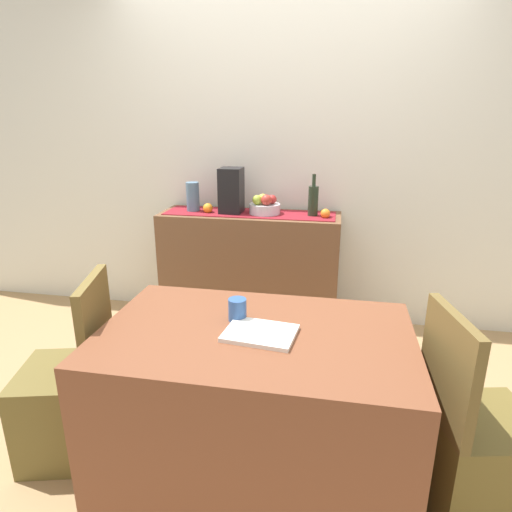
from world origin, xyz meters
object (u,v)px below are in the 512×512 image
Objects in this scene: open_book at (260,333)px; coffee_cup at (237,310)px; sideboard_console at (250,271)px; wine_bottle at (313,200)px; ceramic_vase at (193,197)px; dining_table at (255,407)px; chair_near_window at (70,403)px; chair_by_corner at (474,456)px; fruit_bowl at (265,209)px; coffee_maker at (231,191)px.

coffee_cup reaches higher than open_book.
wine_bottle is at bearing -0.00° from sideboard_console.
ceramic_vase is at bearing 180.00° from wine_bottle.
open_book is (0.03, -0.03, 0.38)m from dining_table.
open_book is 0.17m from coffee_cup.
chair_near_window is 1.81m from chair_by_corner.
open_book is at bearing -1.98° from chair_near_window.
fruit_bowl is 0.25× the size of chair_near_window.
wine_bottle is at bearing -0.00° from ceramic_vase.
wine_bottle is 0.89m from ceramic_vase.
coffee_cup is at bearing 142.48° from open_book.
open_book is 1.05m from chair_near_window.
coffee_maker reaches higher than sideboard_console.
coffee_cup is (-0.12, 0.12, 0.04)m from open_book.
ceramic_vase is at bearing 180.00° from fruit_bowl.
chair_by_corner is at bearing -53.25° from fruit_bowl.
ceramic_vase is 1.80m from dining_table.
coffee_cup is at bearing -80.64° from sideboard_console.
coffee_maker reaches higher than coffee_cup.
coffee_cup is 0.11× the size of chair_near_window.
wine_bottle is 1.97m from chair_near_window.
dining_table is 0.38m from open_book.
wine_bottle is at bearing 117.28° from chair_by_corner.
fruit_bowl is 0.75× the size of wine_bottle.
ceramic_vase is (-0.43, 0.00, 0.56)m from sideboard_console.
wine_bottle reaches higher than ceramic_vase.
sideboard_console is 0.63m from coffee_maker.
dining_table is (-0.13, -1.50, -0.64)m from wine_bottle.
chair_near_window is (-0.15, -1.50, -0.74)m from ceramic_vase.
chair_near_window is at bearing -95.69° from ceramic_vase.
open_book is (0.35, -1.53, 0.30)m from sideboard_console.
coffee_maker is at bearing 107.16° from dining_table.
wine_bottle is (0.46, -0.00, 0.56)m from sideboard_console.
chair_by_corner is at bearing -62.72° from wine_bottle.
wine_bottle reaches higher than open_book.
coffee_maker is at bearing 180.00° from fruit_bowl.
open_book is (-0.11, -1.53, -0.26)m from wine_bottle.
ceramic_vase reaches higher than chair_near_window.
fruit_bowl is 0.25× the size of chair_by_corner.
sideboard_console is at bearing 129.39° from chair_by_corner.
ceramic_vase is at bearing 180.00° from coffee_maker.
coffee_maker is at bearing 114.38° from open_book.
coffee_maker is 0.37× the size of chair_near_window.
coffee_maker is 0.30m from ceramic_vase.
chair_by_corner is (1.66, -1.50, -0.74)m from ceramic_vase.
wine_bottle is 0.91× the size of coffee_maker.
wine_bottle reaches higher than dining_table.
ceramic_vase is at bearing 115.18° from coffee_cup.
coffee_cup is 0.11× the size of chair_by_corner.
chair_near_window is (-0.91, 0.00, -0.10)m from dining_table.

